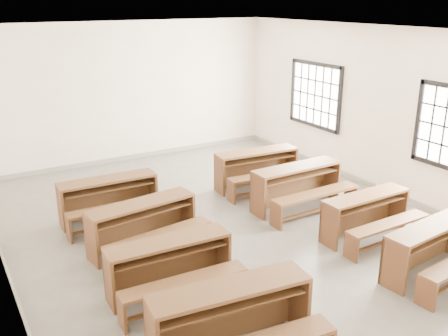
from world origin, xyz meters
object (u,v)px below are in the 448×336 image
desk_set_1 (171,264)px  desk_set_3 (110,196)px  desk_set_4 (433,246)px  desk_set_5 (367,213)px  desk_set_6 (298,184)px  desk_set_2 (144,223)px  desk_set_0 (232,316)px  desk_set_7 (258,167)px

desk_set_1 → desk_set_3: (0.05, 2.60, 0.01)m
desk_set_3 → desk_set_4: size_ratio=1.01×
desk_set_3 → desk_set_4: desk_set_3 is taller
desk_set_5 → desk_set_6: desk_set_6 is taller
desk_set_2 → desk_set_5: 3.55m
desk_set_0 → desk_set_1: size_ratio=1.12×
desk_set_3 → desk_set_7: bearing=1.5°
desk_set_5 → desk_set_2: bearing=155.5°
desk_set_3 → desk_set_1: bearing=-89.5°
desk_set_5 → desk_set_6: 1.51m
desk_set_2 → desk_set_6: desk_set_6 is taller
desk_set_0 → desk_set_1: (-0.07, 1.41, -0.04)m
desk_set_4 → desk_set_6: 2.79m
desk_set_6 → desk_set_7: size_ratio=1.00×
desk_set_5 → desk_set_3: bearing=140.0°
desk_set_1 → desk_set_3: bearing=91.6°
desk_set_7 → desk_set_4: bearing=-82.6°
desk_set_6 → desk_set_3: bearing=157.8°
desk_set_0 → desk_set_5: size_ratio=1.18×
desk_set_0 → desk_set_5: 3.58m
desk_set_6 → desk_set_0: bearing=-139.0°
desk_set_0 → desk_set_4: 3.25m
desk_set_6 → desk_set_4: bearing=-88.1°
desk_set_2 → desk_set_3: 1.31m
desk_set_2 → desk_set_6: (3.03, 0.07, 0.02)m
desk_set_2 → desk_set_5: (3.25, -1.42, -0.03)m
desk_set_2 → desk_set_3: size_ratio=1.05×
desk_set_2 → desk_set_7: size_ratio=1.00×
desk_set_6 → desk_set_7: desk_set_6 is taller
desk_set_4 → desk_set_5: bearing=80.9°
desk_set_1 → desk_set_0: bearing=-84.5°
desk_set_4 → desk_set_1: bearing=151.7°
desk_set_7 → desk_set_6: bearing=-82.5°
desk_set_3 → desk_set_5: bearing=-37.4°
desk_set_3 → desk_set_6: size_ratio=0.95×
desk_set_5 → desk_set_7: (-0.27, 2.72, 0.03)m
desk_set_0 → desk_set_7: 5.05m
desk_set_0 → desk_set_1: 1.42m
desk_set_0 → desk_set_3: (-0.01, 4.02, -0.03)m
desk_set_6 → desk_set_1: bearing=-157.5°
desk_set_2 → desk_set_6: 3.04m
desk_set_5 → desk_set_4: bearing=-94.7°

